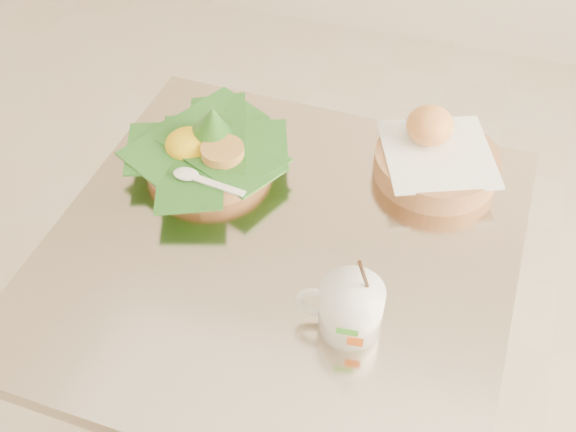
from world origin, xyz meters
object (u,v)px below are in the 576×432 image
(bread_basket, at_px, (435,157))
(rice_basket, at_px, (207,148))
(coffee_mug, at_px, (349,307))
(cafe_table, at_px, (281,331))

(bread_basket, bearing_deg, rice_basket, -164.65)
(coffee_mug, bearing_deg, bread_basket, 80.84)
(cafe_table, height_order, rice_basket, rice_basket)
(bread_basket, bearing_deg, coffee_mug, -99.16)
(cafe_table, xyz_separation_m, rice_basket, (-0.18, 0.14, 0.26))
(rice_basket, distance_m, coffee_mug, 0.40)
(bread_basket, height_order, coffee_mug, coffee_mug)
(cafe_table, relative_size, bread_basket, 3.28)
(bread_basket, distance_m, coffee_mug, 0.35)
(bread_basket, relative_size, coffee_mug, 1.51)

